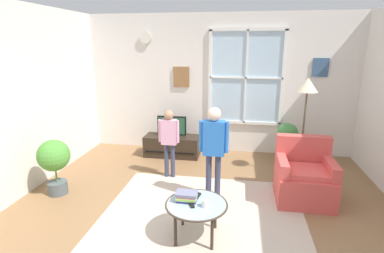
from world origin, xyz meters
TOP-DOWN VIEW (x-y plane):
  - ground_plane at (0.00, 0.00)m, footprint 5.83×6.13m
  - back_wall at (0.02, 2.82)m, footprint 5.23×0.17m
  - area_rug at (0.03, 0.28)m, footprint 2.59×2.18m
  - tv_stand at (-0.85, 2.29)m, footprint 1.07×0.45m
  - television at (-0.85, 2.29)m, footprint 0.56×0.08m
  - armchair at (1.38, 0.90)m, footprint 0.76×0.74m
  - coffee_table at (0.02, -0.21)m, footprint 0.71×0.71m
  - book_stack at (-0.10, -0.16)m, footprint 0.25×0.18m
  - cup at (0.12, -0.27)m, footprint 0.07×0.07m
  - remote_near_books at (0.01, -0.06)m, footprint 0.07×0.15m
  - remote_near_cup at (-0.03, -0.25)m, footprint 0.09×0.14m
  - person_pink_shirt at (-0.66, 1.32)m, footprint 0.34×0.16m
  - person_blue_shirt at (0.12, 0.69)m, footprint 0.40×0.18m
  - potted_plant_by_window at (1.33, 2.33)m, footprint 0.39×0.39m
  - potted_plant_corner at (-2.17, 0.48)m, footprint 0.46×0.46m
  - floor_lamp at (1.47, 1.71)m, footprint 0.32×0.32m

SIDE VIEW (x-z plane):
  - ground_plane at x=0.00m, z-range -0.02..0.00m
  - area_rug at x=0.03m, z-range 0.00..0.01m
  - tv_stand at x=-0.85m, z-range 0.00..0.41m
  - armchair at x=1.38m, z-range -0.11..0.76m
  - coffee_table at x=0.02m, z-range 0.18..0.61m
  - remote_near_books at x=0.01m, z-range 0.42..0.44m
  - remote_near_cup at x=-0.03m, z-range 0.42..0.44m
  - cup at x=0.12m, z-range 0.42..0.50m
  - book_stack at x=-0.10m, z-range 0.42..0.53m
  - potted_plant_by_window at x=1.33m, z-range 0.12..0.86m
  - potted_plant_corner at x=-2.17m, z-range 0.12..0.95m
  - television at x=-0.85m, z-range 0.42..0.81m
  - person_pink_shirt at x=-0.66m, z-range 0.14..1.28m
  - person_blue_shirt at x=0.12m, z-range 0.17..1.51m
  - back_wall at x=0.02m, z-range 0.01..2.73m
  - floor_lamp at x=1.47m, z-range 0.55..2.20m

